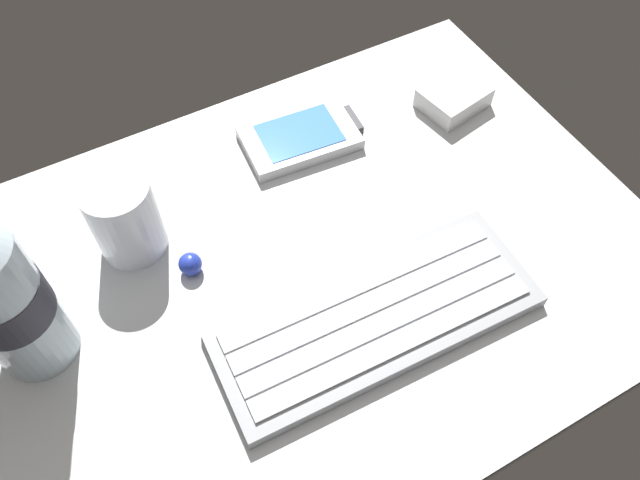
{
  "coord_description": "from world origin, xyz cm",
  "views": [
    {
      "loc": [
        -15.96,
        -29.08,
        51.09
      ],
      "look_at": [
        0.0,
        0.0,
        3.0
      ],
      "focal_mm": 35.82,
      "sensor_mm": 36.0,
      "label": 1
    }
  ],
  "objects_px": {
    "juice_cup": "(125,220)",
    "charger_block": "(454,98)",
    "keyboard": "(376,317)",
    "handheld_device": "(301,137)",
    "water_bottle": "(0,296)",
    "trackball_mouse": "(190,264)"
  },
  "relations": [
    {
      "from": "handheld_device",
      "to": "charger_block",
      "type": "relative_size",
      "value": 1.89
    },
    {
      "from": "keyboard",
      "to": "charger_block",
      "type": "distance_m",
      "value": 0.29
    },
    {
      "from": "keyboard",
      "to": "charger_block",
      "type": "bearing_deg",
      "value": 41.07
    },
    {
      "from": "juice_cup",
      "to": "trackball_mouse",
      "type": "height_order",
      "value": "juice_cup"
    },
    {
      "from": "juice_cup",
      "to": "trackball_mouse",
      "type": "xyz_separation_m",
      "value": [
        0.04,
        -0.05,
        -0.03
      ]
    },
    {
      "from": "keyboard",
      "to": "juice_cup",
      "type": "bearing_deg",
      "value": 130.98
    },
    {
      "from": "juice_cup",
      "to": "handheld_device",
      "type": "bearing_deg",
      "value": 11.55
    },
    {
      "from": "juice_cup",
      "to": "charger_block",
      "type": "xyz_separation_m",
      "value": [
        0.38,
        0.01,
        -0.03
      ]
    },
    {
      "from": "charger_block",
      "to": "water_bottle",
      "type": "bearing_deg",
      "value": -171.38
    },
    {
      "from": "keyboard",
      "to": "water_bottle",
      "type": "bearing_deg",
      "value": 156.17
    },
    {
      "from": "handheld_device",
      "to": "charger_block",
      "type": "bearing_deg",
      "value": -10.59
    },
    {
      "from": "juice_cup",
      "to": "trackball_mouse",
      "type": "bearing_deg",
      "value": -56.32
    },
    {
      "from": "handheld_device",
      "to": "trackball_mouse",
      "type": "height_order",
      "value": "trackball_mouse"
    },
    {
      "from": "handheld_device",
      "to": "juice_cup",
      "type": "distance_m",
      "value": 0.21
    },
    {
      "from": "juice_cup",
      "to": "charger_block",
      "type": "height_order",
      "value": "juice_cup"
    },
    {
      "from": "handheld_device",
      "to": "water_bottle",
      "type": "xyz_separation_m",
      "value": [
        -0.31,
        -0.11,
        0.08
      ]
    },
    {
      "from": "keyboard",
      "to": "handheld_device",
      "type": "height_order",
      "value": "keyboard"
    },
    {
      "from": "water_bottle",
      "to": "trackball_mouse",
      "type": "bearing_deg",
      "value": 4.2
    },
    {
      "from": "water_bottle",
      "to": "keyboard",
      "type": "bearing_deg",
      "value": -23.83
    },
    {
      "from": "keyboard",
      "to": "water_bottle",
      "type": "height_order",
      "value": "water_bottle"
    },
    {
      "from": "trackball_mouse",
      "to": "keyboard",
      "type": "bearing_deg",
      "value": -46.33
    },
    {
      "from": "keyboard",
      "to": "juice_cup",
      "type": "height_order",
      "value": "juice_cup"
    }
  ]
}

